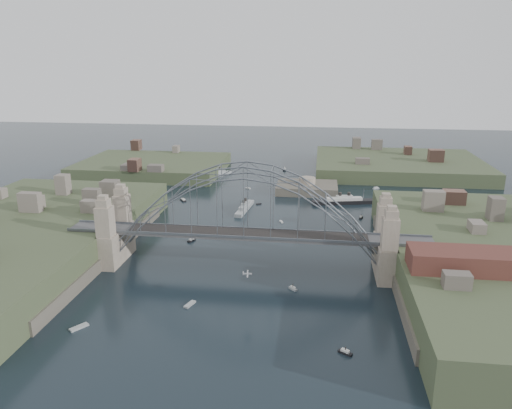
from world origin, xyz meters
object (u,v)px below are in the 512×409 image
at_px(naval_cruiser_far, 218,175).
at_px(ocean_liner, 344,201).
at_px(naval_cruiser_near, 245,208).
at_px(bridge, 246,217).
at_px(fort_island, 307,193).
at_px(wharf_shed, 463,260).

xyz_separation_m(naval_cruiser_far, ocean_liner, (50.33, -33.28, 0.03)).
bearing_deg(naval_cruiser_near, bridge, -80.82).
xyz_separation_m(bridge, naval_cruiser_near, (-7.21, 44.64, -11.54)).
bearing_deg(naval_cruiser_far, fort_island, -27.58).
bearing_deg(wharf_shed, naval_cruiser_far, 123.83).
height_order(fort_island, ocean_liner, fort_island).
distance_m(fort_island, wharf_shed, 90.48).
xyz_separation_m(bridge, fort_island, (12.00, 70.00, -12.66)).
bearing_deg(ocean_liner, naval_cruiser_near, -160.15).
distance_m(bridge, wharf_shed, 46.23).
xyz_separation_m(fort_island, naval_cruiser_near, (-19.21, -25.36, 1.12)).
xyz_separation_m(wharf_shed, naval_cruiser_far, (-69.38, 103.53, -9.20)).
relative_size(wharf_shed, ocean_liner, 0.91).
relative_size(fort_island, ocean_liner, 1.00).
bearing_deg(naval_cruiser_far, bridge, -74.17).
height_order(bridge, ocean_liner, bridge).
relative_size(bridge, naval_cruiser_far, 5.88).
height_order(bridge, fort_island, bridge).
bearing_deg(bridge, ocean_liner, 66.09).
bearing_deg(wharf_shed, bridge, 162.35).
relative_size(bridge, naval_cruiser_near, 4.97).
height_order(naval_cruiser_far, ocean_liner, ocean_liner).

